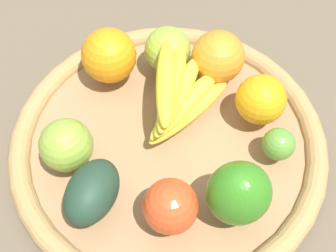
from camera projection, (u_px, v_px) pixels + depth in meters
name	position (u px, v px, depth m)	size (l,w,h in m)	color
ground_plane	(168.00, 149.00, 0.68)	(2.40, 2.40, 0.00)	brown
basket	(168.00, 142.00, 0.67)	(0.46, 0.46, 0.04)	#9A734F
banana_bunch	(178.00, 96.00, 0.64)	(0.16, 0.13, 0.08)	yellow
apple_2	(66.00, 145.00, 0.60)	(0.07, 0.07, 0.07)	#83A639
orange_1	(261.00, 99.00, 0.64)	(0.07, 0.07, 0.07)	orange
apple_0	(168.00, 50.00, 0.70)	(0.07, 0.07, 0.07)	#8CB338
bell_pepper	(239.00, 193.00, 0.54)	(0.08, 0.07, 0.09)	#33781D
orange_0	(218.00, 57.00, 0.68)	(0.08, 0.08, 0.08)	orange
apple_1	(171.00, 206.00, 0.55)	(0.07, 0.07, 0.07)	#D24620
orange_2	(109.00, 56.00, 0.68)	(0.08, 0.08, 0.08)	orange
avocado	(92.00, 192.00, 0.56)	(0.09, 0.06, 0.06)	#203A2A
lime_0	(279.00, 144.00, 0.61)	(0.05, 0.05, 0.05)	#5A9035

